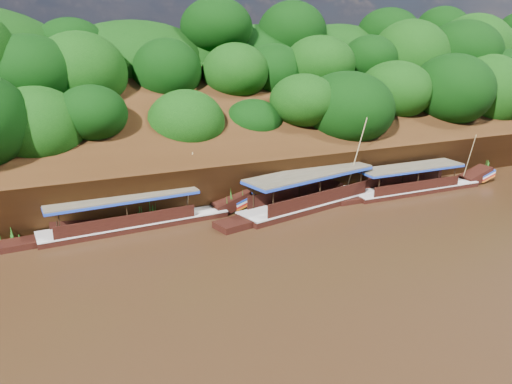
% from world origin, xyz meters
% --- Properties ---
extents(ground, '(160.00, 160.00, 0.00)m').
position_xyz_m(ground, '(0.00, 0.00, 0.00)').
color(ground, black).
rests_on(ground, ground).
extents(riverbank, '(120.00, 30.06, 19.40)m').
position_xyz_m(riverbank, '(-0.01, 22.73, 1.89)').
color(riverbank, '#311B0A').
rests_on(riverbank, ground).
extents(boat_0, '(13.74, 2.44, 4.97)m').
position_xyz_m(boat_0, '(10.36, 7.15, 0.50)').
color(boat_0, black).
rests_on(boat_0, ground).
extents(boat_1, '(15.84, 5.56, 6.93)m').
position_xyz_m(boat_1, '(1.27, 7.76, 0.62)').
color(boat_1, black).
rests_on(boat_1, ground).
extents(boat_2, '(14.86, 2.92, 5.04)m').
position_xyz_m(boat_2, '(-12.05, 8.81, 0.52)').
color(boat_2, black).
rests_on(boat_2, ground).
extents(reeds, '(49.60, 2.51, 1.93)m').
position_xyz_m(reeds, '(-3.72, 9.41, 0.88)').
color(reeds, '#216719').
rests_on(reeds, ground).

